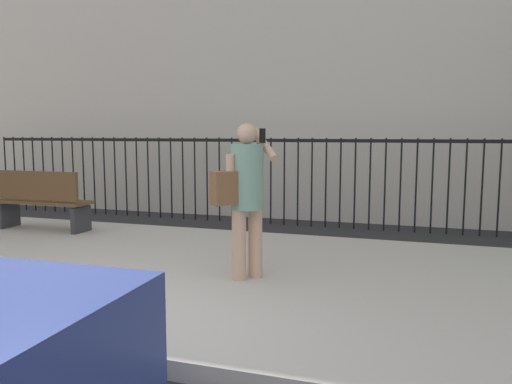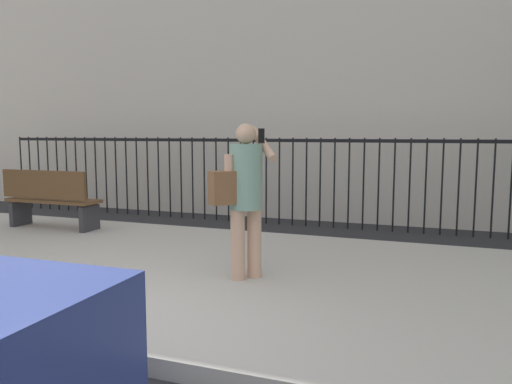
# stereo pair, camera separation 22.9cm
# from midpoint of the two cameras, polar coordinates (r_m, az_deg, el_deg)

# --- Properties ---
(ground_plane) EXTENTS (60.00, 60.00, 0.00)m
(ground_plane) POSITION_cam_midpoint_polar(r_m,az_deg,el_deg) (4.33, -25.44, -16.79)
(ground_plane) COLOR #28282B
(sidewalk) EXTENTS (28.00, 4.40, 0.15)m
(sidewalk) POSITION_cam_midpoint_polar(r_m,az_deg,el_deg) (5.99, -10.74, -8.94)
(sidewalk) COLOR #B2ADA3
(sidewalk) RESTS_ON ground
(iron_fence) EXTENTS (12.03, 0.04, 1.60)m
(iron_fence) POSITION_cam_midpoint_polar(r_m,az_deg,el_deg) (9.21, 0.23, 2.62)
(iron_fence) COLOR black
(iron_fence) RESTS_ON ground
(pedestrian_on_phone) EXTENTS (0.66, 0.70, 1.63)m
(pedestrian_on_phone) POSITION_cam_midpoint_polar(r_m,az_deg,el_deg) (5.18, -2.55, 0.23)
(pedestrian_on_phone) COLOR tan
(pedestrian_on_phone) RESTS_ON sidewalk
(street_bench) EXTENTS (1.60, 0.45, 0.95)m
(street_bench) POSITION_cam_midpoint_polar(r_m,az_deg,el_deg) (8.59, -24.20, -0.75)
(street_bench) COLOR brown
(street_bench) RESTS_ON sidewalk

